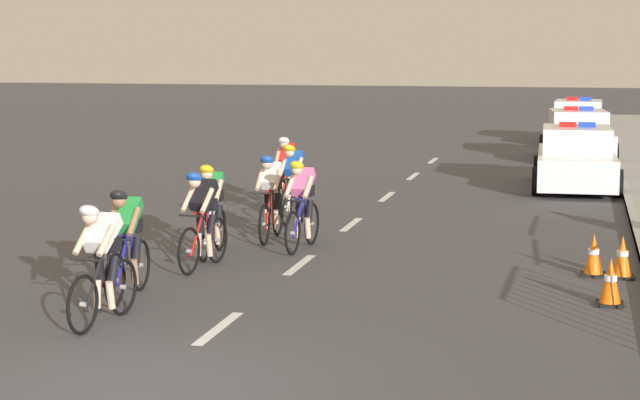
{
  "coord_description": "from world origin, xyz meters",
  "views": [
    {
      "loc": [
        4.2,
        -9.95,
        3.42
      ],
      "look_at": [
        0.43,
        6.07,
        1.1
      ],
      "focal_mm": 62.3,
      "sensor_mm": 36.0,
      "label": 1
    }
  ],
  "objects": [
    {
      "name": "kerb_edge",
      "position": [
        5.26,
        14.0,
        0.07
      ],
      "size": [
        0.16,
        60.0,
        0.13
      ],
      "primitive_type": "cube",
      "color": "#9E9E99",
      "rests_on": "ground"
    },
    {
      "name": "traffic_cone_mid",
      "position": [
        4.65,
        4.84,
        0.31
      ],
      "size": [
        0.36,
        0.36,
        0.64
      ],
      "color": "black",
      "rests_on": "ground"
    },
    {
      "name": "police_car_nearest",
      "position": [
        4.13,
        16.93,
        0.68
      ],
      "size": [
        2.1,
        4.45,
        1.59
      ],
      "color": "white",
      "rests_on": "ground"
    },
    {
      "name": "police_car_second",
      "position": [
        4.13,
        23.71,
        0.68
      ],
      "size": [
        2.33,
        4.55,
        1.59
      ],
      "color": "white",
      "rests_on": "ground"
    },
    {
      "name": "cyclist_seventh",
      "position": [
        -1.73,
        12.23,
        0.79
      ],
      "size": [
        0.43,
        1.72,
        1.56
      ],
      "color": "black",
      "rests_on": "ground"
    },
    {
      "name": "cyclist_lead",
      "position": [
        -1.43,
        2.37,
        0.79
      ],
      "size": [
        0.44,
        1.72,
        1.56
      ],
      "color": "black",
      "rests_on": "ground"
    },
    {
      "name": "traffic_cone_far",
      "position": [
        4.86,
        6.66,
        0.31
      ],
      "size": [
        0.36,
        0.36,
        0.64
      ],
      "color": "black",
      "rests_on": "ground"
    },
    {
      "name": "police_car_third",
      "position": [
        4.13,
        29.67,
        0.68
      ],
      "size": [
        2.09,
        4.45,
        1.59
      ],
      "color": "silver",
      "rests_on": "ground"
    },
    {
      "name": "ground_plane",
      "position": [
        0.0,
        0.0,
        0.0
      ],
      "size": [
        160.0,
        160.0,
        0.0
      ],
      "primitive_type": "plane",
      "color": "#424247"
    },
    {
      "name": "lane_markings_centre",
      "position": [
        0.0,
        10.53,
        0.0
      ],
      "size": [
        0.14,
        25.6,
        0.01
      ],
      "color": "white",
      "rests_on": "ground"
    },
    {
      "name": "cyclist_eighth",
      "position": [
        -1.16,
        10.58,
        0.79
      ],
      "size": [
        0.42,
        1.72,
        1.56
      ],
      "color": "black",
      "rests_on": "ground"
    },
    {
      "name": "cyclist_third",
      "position": [
        -1.36,
        5.88,
        0.79
      ],
      "size": [
        0.45,
        1.72,
        1.56
      ],
      "color": "black",
      "rests_on": "ground"
    },
    {
      "name": "cyclist_second",
      "position": [
        -1.69,
        3.74,
        0.79
      ],
      "size": [
        0.43,
        1.72,
        1.56
      ],
      "color": "black",
      "rests_on": "ground"
    },
    {
      "name": "cyclist_fifth",
      "position": [
        -0.27,
        7.77,
        0.79
      ],
      "size": [
        0.44,
        1.72,
        1.56
      ],
      "color": "black",
      "rests_on": "ground"
    },
    {
      "name": "cyclist_fourth",
      "position": [
        -1.56,
        6.87,
        0.79
      ],
      "size": [
        0.43,
        1.72,
        1.56
      ],
      "color": "black",
      "rests_on": "ground"
    },
    {
      "name": "cyclist_sixth",
      "position": [
        -1.02,
        8.5,
        0.79
      ],
      "size": [
        0.42,
        1.72,
        1.56
      ],
      "color": "black",
      "rests_on": "ground"
    },
    {
      "name": "traffic_cone_near",
      "position": [
        4.45,
        6.72,
        0.31
      ],
      "size": [
        0.36,
        0.36,
        0.64
      ],
      "color": "black",
      "rests_on": "ground"
    }
  ]
}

